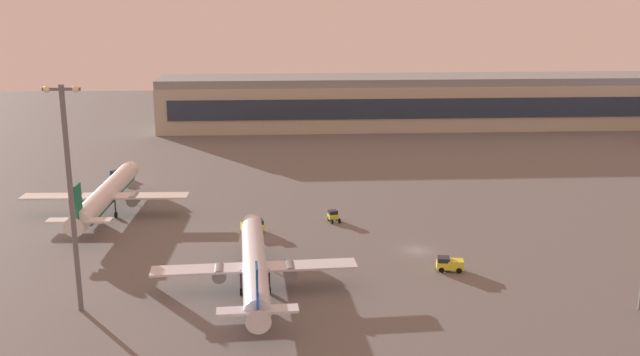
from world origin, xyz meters
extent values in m
plane|color=#605E5B|center=(0.00, 0.00, 0.00)|extent=(416.00, 416.00, 0.00)
cube|color=#B2AD99|center=(37.03, 114.12, 7.00)|extent=(194.97, 22.00, 14.00)
cube|color=#263347|center=(37.03, 102.92, 7.70)|extent=(187.17, 0.40, 6.16)
cube|color=gray|center=(37.03, 114.12, 15.20)|extent=(194.97, 19.80, 2.40)
cylinder|color=silver|center=(-26.94, -14.38, 3.82)|extent=(5.35, 33.69, 3.54)
cone|color=silver|center=(-27.90, 3.48, 3.82)|extent=(3.48, 2.42, 3.36)
cone|color=silver|center=(-25.96, -32.43, 3.82)|extent=(3.32, 2.78, 3.19)
cube|color=silver|center=(-26.89, -15.31, 3.63)|extent=(29.98, 5.34, 0.33)
cube|color=silver|center=(-26.05, -30.67, 4.01)|extent=(10.36, 2.79, 0.33)
cube|color=#19479E|center=(-26.07, -30.39, 6.85)|extent=(0.44, 2.99, 6.06)
cylinder|color=slate|center=(-32.00, -15.59, 2.98)|extent=(2.23, 3.46, 2.05)
cylinder|color=slate|center=(-21.77, -15.04, 2.98)|extent=(2.23, 3.46, 2.05)
cube|color=#19479E|center=(-26.94, -14.38, 2.85)|extent=(4.85, 30.99, 0.34)
cylinder|color=#333338|center=(-27.52, -3.66, 2.17)|extent=(0.26, 0.26, 3.31)
cylinder|color=black|center=(-27.52, -3.66, 0.51)|extent=(0.43, 1.04, 1.02)
cylinder|color=#333338|center=(-28.86, -16.82, 2.17)|extent=(0.26, 0.26, 3.31)
cylinder|color=black|center=(-28.86, -16.82, 0.51)|extent=(0.43, 1.04, 1.02)
cylinder|color=#333338|center=(-24.76, -16.60, 2.17)|extent=(0.26, 0.26, 3.31)
cylinder|color=black|center=(-24.76, -16.60, 0.51)|extent=(0.43, 1.04, 1.02)
cylinder|color=silver|center=(-57.00, 24.11, 4.12)|extent=(5.09, 36.27, 3.82)
cone|color=silver|center=(-56.31, 43.38, 4.12)|extent=(3.71, 2.54, 3.63)
cone|color=silver|center=(-57.69, 4.64, 4.12)|extent=(3.53, 2.93, 3.43)
cube|color=silver|center=(-57.03, 23.11, 3.92)|extent=(32.26, 5.15, 0.35)
cube|color=silver|center=(-57.62, 6.55, 4.32)|extent=(11.13, 2.80, 0.35)
cube|color=#146B4C|center=(-57.61, 6.85, 7.38)|extent=(0.41, 3.22, 6.53)
cylinder|color=slate|center=(-62.55, 23.30, 3.21)|extent=(2.34, 3.69, 2.21)
cylinder|color=slate|center=(-51.51, 22.91, 3.21)|extent=(2.34, 3.69, 2.21)
cube|color=#146B4C|center=(-57.00, 24.11, 3.07)|extent=(4.61, 33.37, 0.36)
cylinder|color=#333338|center=(-56.59, 35.67, 2.34)|extent=(0.28, 0.28, 3.57)
cylinder|color=black|center=(-56.59, 35.67, 0.55)|extent=(0.44, 1.12, 1.10)
cylinder|color=#333338|center=(-59.29, 21.68, 2.34)|extent=(0.28, 0.28, 3.57)
cylinder|color=black|center=(-59.29, 21.68, 0.55)|extent=(0.44, 1.12, 1.10)
cylinder|color=#333338|center=(-54.88, 21.52, 2.34)|extent=(0.28, 0.28, 3.57)
cylinder|color=black|center=(-54.88, 21.52, 0.55)|extent=(0.44, 1.12, 1.10)
cube|color=yellow|center=(2.38, -9.27, 1.00)|extent=(2.38, 2.29, 1.10)
cube|color=#1E232D|center=(2.38, -9.27, 1.90)|extent=(2.11, 2.10, 0.70)
cube|color=yellow|center=(4.25, -9.55, 1.15)|extent=(2.66, 2.26, 1.40)
cylinder|color=black|center=(1.96, -10.06, 0.45)|extent=(0.94, 0.43, 0.90)
cylinder|color=black|center=(2.22, -8.38, 0.45)|extent=(0.94, 0.43, 0.90)
cylinder|color=black|center=(4.62, -10.47, 0.45)|extent=(0.94, 0.43, 0.90)
cylinder|color=black|center=(4.88, -8.79, 0.45)|extent=(0.94, 0.43, 0.90)
cube|color=yellow|center=(-12.99, 17.12, 0.90)|extent=(2.12, 1.97, 0.90)
cube|color=#1E232D|center=(-12.99, 17.12, 1.70)|extent=(1.93, 1.75, 0.70)
cylinder|color=black|center=(-13.77, 17.17, 0.45)|extent=(0.50, 0.94, 0.90)
cylinder|color=black|center=(-12.31, 17.51, 0.45)|extent=(0.50, 0.94, 0.90)
cylinder|color=black|center=(-13.30, 15.18, 0.45)|extent=(0.50, 0.94, 0.90)
cylinder|color=black|center=(-11.84, 15.52, 0.45)|extent=(0.50, 0.94, 0.90)
cube|color=yellow|center=(-27.11, 11.39, 1.00)|extent=(2.45, 2.37, 1.10)
cube|color=#1E232D|center=(-27.11, 11.39, 1.90)|extent=(2.17, 2.17, 0.70)
cube|color=yellow|center=(-28.96, 11.02, 1.15)|extent=(2.73, 2.35, 1.40)
cylinder|color=black|center=(-26.99, 12.28, 0.45)|extent=(0.94, 0.47, 0.90)
cylinder|color=black|center=(-26.65, 10.61, 0.45)|extent=(0.94, 0.47, 0.90)
cylinder|color=black|center=(-29.62, 11.75, 0.45)|extent=(0.94, 0.47, 0.90)
cylinder|color=black|center=(-29.29, 10.08, 0.45)|extent=(0.94, 0.47, 0.90)
cube|color=#3372BF|center=(-61.06, 50.69, 1.00)|extent=(2.82, 2.85, 1.10)
cube|color=#1E232D|center=(-61.06, 50.69, 1.90)|extent=(2.55, 2.55, 0.70)
cube|color=#3372BF|center=(-60.03, 52.28, 1.15)|extent=(2.92, 3.06, 1.40)
cylinder|color=black|center=(-60.50, 49.98, 0.45)|extent=(0.74, 0.92, 0.90)
cylinder|color=black|center=(-61.93, 50.91, 0.45)|extent=(0.74, 0.92, 0.90)
cylinder|color=black|center=(-59.04, 52.24, 0.45)|extent=(0.74, 0.92, 0.90)
cylinder|color=black|center=(-60.47, 53.17, 0.45)|extent=(0.74, 0.92, 0.90)
cylinder|color=slate|center=(-50.64, -20.54, 15.54)|extent=(0.70, 0.70, 31.08)
cube|color=slate|center=(-50.64, -20.54, 30.48)|extent=(4.80, 0.40, 0.40)
sphere|color=#F9EAB2|center=(-52.44, -20.54, 30.48)|extent=(0.90, 0.90, 0.90)
sphere|color=#F9EAB2|center=(-48.84, -20.54, 30.48)|extent=(0.90, 0.90, 0.90)
camera|label=1|loc=(-23.12, -113.45, 42.50)|focal=40.32mm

